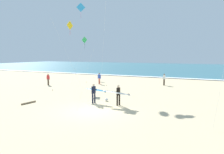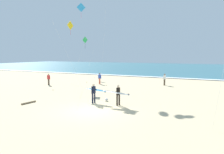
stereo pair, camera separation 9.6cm
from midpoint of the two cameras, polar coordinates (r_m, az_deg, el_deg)
ground_plane at (r=15.31m, az=-5.38°, el=-9.47°), size 160.00×160.00×0.00m
ocean_water at (r=66.94m, az=18.53°, el=2.49°), size 160.00×60.00×0.08m
shoreline_foam at (r=37.67m, az=13.38°, el=-0.04°), size 160.00×1.34×0.01m
surfer_lead at (r=16.40m, az=1.69°, el=-4.61°), size 2.48×0.89×1.71m
surfer_trailing at (r=17.46m, az=-4.76°, el=-3.97°), size 2.29×1.00×1.71m
kite_diamond_emerald_mid at (r=37.48m, az=-7.50°, el=10.03°), size 2.69×0.42×7.44m
kite_diamond_golden_high at (r=28.11m, az=-11.46°, el=13.49°), size 0.54×3.83×8.60m
kite_diamond_cobalt_distant at (r=24.76m, az=-9.01°, el=17.81°), size 3.13×2.49×10.12m
bystander_white_top at (r=28.28m, az=14.74°, el=-0.67°), size 0.31×0.45×1.59m
bystander_red_top at (r=28.97m, az=-17.42°, el=-0.59°), size 0.50×0.22×1.59m
bystander_blue_top at (r=28.55m, az=-3.43°, el=-0.40°), size 0.50×0.22×1.59m
beach_ball at (r=18.20m, az=-1.42°, el=-6.43°), size 0.28×0.28×0.28m
driftwood_log at (r=18.80m, az=-22.39°, el=-6.72°), size 0.34×1.36×0.14m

